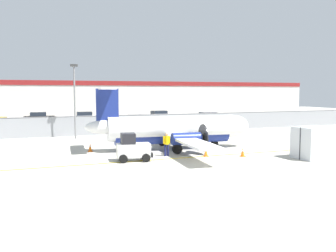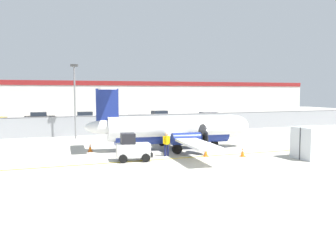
{
  "view_description": "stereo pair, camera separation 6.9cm",
  "coord_description": "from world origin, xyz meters",
  "px_view_note": "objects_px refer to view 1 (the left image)",
  "views": [
    {
      "loc": [
        -11.11,
        -21.68,
        4.64
      ],
      "look_at": [
        0.11,
        6.86,
        1.8
      ],
      "focal_mm": 40.0,
      "sensor_mm": 36.0,
      "label": 1
    },
    {
      "loc": [
        -11.05,
        -21.71,
        4.64
      ],
      "look_at": [
        0.11,
        6.86,
        1.8
      ],
      "focal_mm": 40.0,
      "sensor_mm": 36.0,
      "label": 2
    }
  ],
  "objects_px": {
    "baggage_tug": "(133,148)",
    "parked_car_4": "(158,116)",
    "cargo_container": "(314,143)",
    "traffic_cone_far_left": "(138,146)",
    "parked_car_2": "(85,117)",
    "parked_car_5": "(207,118)",
    "traffic_cone_near_left": "(90,148)",
    "ground_crew_worker": "(167,143)",
    "traffic_cone_far_right": "(243,152)",
    "traffic_cone_near_right": "(206,152)",
    "parked_car_3": "(137,121)",
    "parked_car_1": "(39,118)",
    "apron_light_pole": "(75,95)",
    "commuter_airplane": "(175,129)"
  },
  "relations": [
    {
      "from": "traffic_cone_near_right",
      "to": "parked_car_2",
      "type": "relative_size",
      "value": 0.15
    },
    {
      "from": "commuter_airplane",
      "to": "traffic_cone_far_left",
      "type": "xyz_separation_m",
      "value": [
        -2.83,
        1.0,
        -1.29
      ]
    },
    {
      "from": "baggage_tug",
      "to": "parked_car_3",
      "type": "relative_size",
      "value": 0.57
    },
    {
      "from": "ground_crew_worker",
      "to": "traffic_cone_far_left",
      "type": "bearing_deg",
      "value": -163.64
    },
    {
      "from": "parked_car_1",
      "to": "baggage_tug",
      "type": "bearing_deg",
      "value": -77.59
    },
    {
      "from": "traffic_cone_far_left",
      "to": "parked_car_1",
      "type": "relative_size",
      "value": 0.15
    },
    {
      "from": "cargo_container",
      "to": "parked_car_2",
      "type": "distance_m",
      "value": 36.65
    },
    {
      "from": "parked_car_4",
      "to": "parked_car_2",
      "type": "bearing_deg",
      "value": -14.47
    },
    {
      "from": "commuter_airplane",
      "to": "parked_car_2",
      "type": "xyz_separation_m",
      "value": [
        -2.74,
        27.92,
        -0.71
      ]
    },
    {
      "from": "parked_car_1",
      "to": "parked_car_2",
      "type": "bearing_deg",
      "value": -7.02
    },
    {
      "from": "ground_crew_worker",
      "to": "traffic_cone_far_right",
      "type": "xyz_separation_m",
      "value": [
        5.01,
        -2.15,
        -0.64
      ]
    },
    {
      "from": "parked_car_4",
      "to": "apron_light_pole",
      "type": "distance_m",
      "value": 22.64
    },
    {
      "from": "traffic_cone_near_left",
      "to": "parked_car_1",
      "type": "bearing_deg",
      "value": 95.14
    },
    {
      "from": "baggage_tug",
      "to": "traffic_cone_near_left",
      "type": "height_order",
      "value": "baggage_tug"
    },
    {
      "from": "traffic_cone_near_left",
      "to": "parked_car_1",
      "type": "relative_size",
      "value": 0.15
    },
    {
      "from": "baggage_tug",
      "to": "traffic_cone_far_left",
      "type": "distance_m",
      "value": 5.06
    },
    {
      "from": "parked_car_5",
      "to": "parked_car_2",
      "type": "bearing_deg",
      "value": -28.99
    },
    {
      "from": "traffic_cone_near_left",
      "to": "parked_car_2",
      "type": "distance_m",
      "value": 26.85
    },
    {
      "from": "baggage_tug",
      "to": "parked_car_4",
      "type": "distance_m",
      "value": 32.93
    },
    {
      "from": "traffic_cone_near_left",
      "to": "cargo_container",
      "type": "bearing_deg",
      "value": -31.96
    },
    {
      "from": "traffic_cone_near_left",
      "to": "traffic_cone_far_left",
      "type": "xyz_separation_m",
      "value": [
        3.75,
        -0.35,
        0.0
      ]
    },
    {
      "from": "cargo_container",
      "to": "baggage_tug",
      "type": "bearing_deg",
      "value": 161.29
    },
    {
      "from": "commuter_airplane",
      "to": "traffic_cone_far_right",
      "type": "height_order",
      "value": "commuter_airplane"
    },
    {
      "from": "commuter_airplane",
      "to": "ground_crew_worker",
      "type": "height_order",
      "value": "commuter_airplane"
    },
    {
      "from": "traffic_cone_near_right",
      "to": "parked_car_4",
      "type": "height_order",
      "value": "parked_car_4"
    },
    {
      "from": "parked_car_2",
      "to": "parked_car_5",
      "type": "height_order",
      "value": "same"
    },
    {
      "from": "traffic_cone_far_left",
      "to": "commuter_airplane",
      "type": "bearing_deg",
      "value": -19.44
    },
    {
      "from": "cargo_container",
      "to": "traffic_cone_far_right",
      "type": "relative_size",
      "value": 3.85
    },
    {
      "from": "ground_crew_worker",
      "to": "traffic_cone_far_right",
      "type": "distance_m",
      "value": 5.49
    },
    {
      "from": "cargo_container",
      "to": "traffic_cone_near_left",
      "type": "xyz_separation_m",
      "value": [
        -13.91,
        8.68,
        -0.79
      ]
    },
    {
      "from": "traffic_cone_far_right",
      "to": "parked_car_5",
      "type": "height_order",
      "value": "parked_car_5"
    },
    {
      "from": "parked_car_1",
      "to": "parked_car_5",
      "type": "xyz_separation_m",
      "value": [
        22.39,
        -9.17,
        0.0
      ]
    },
    {
      "from": "parked_car_2",
      "to": "parked_car_5",
      "type": "xyz_separation_m",
      "value": [
        16.04,
        -7.85,
        0.0
      ]
    },
    {
      "from": "traffic_cone_far_left",
      "to": "parked_car_1",
      "type": "distance_m",
      "value": 28.93
    },
    {
      "from": "cargo_container",
      "to": "traffic_cone_far_right",
      "type": "bearing_deg",
      "value": 147.36
    },
    {
      "from": "traffic_cone_near_left",
      "to": "parked_car_3",
      "type": "bearing_deg",
      "value": 62.47
    },
    {
      "from": "cargo_container",
      "to": "traffic_cone_near_right",
      "type": "distance_m",
      "value": 7.45
    },
    {
      "from": "cargo_container",
      "to": "parked_car_5",
      "type": "distance_m",
      "value": 28.03
    },
    {
      "from": "commuter_airplane",
      "to": "parked_car_5",
      "type": "xyz_separation_m",
      "value": [
        13.3,
        20.07,
        -0.71
      ]
    },
    {
      "from": "commuter_airplane",
      "to": "parked_car_1",
      "type": "bearing_deg",
      "value": 113.01
    },
    {
      "from": "traffic_cone_far_left",
      "to": "parked_car_3",
      "type": "xyz_separation_m",
      "value": [
        5.15,
        17.44,
        0.58
      ]
    },
    {
      "from": "ground_crew_worker",
      "to": "parked_car_3",
      "type": "distance_m",
      "value": 21.55
    },
    {
      "from": "traffic_cone_near_left",
      "to": "ground_crew_worker",
      "type": "bearing_deg",
      "value": -40.42
    },
    {
      "from": "baggage_tug",
      "to": "traffic_cone_near_left",
      "type": "relative_size",
      "value": 3.84
    },
    {
      "from": "parked_car_5",
      "to": "traffic_cone_near_right",
      "type": "bearing_deg",
      "value": 59.46
    },
    {
      "from": "traffic_cone_near_right",
      "to": "apron_light_pole",
      "type": "distance_m",
      "value": 16.02
    },
    {
      "from": "parked_car_1",
      "to": "parked_car_2",
      "type": "height_order",
      "value": "same"
    },
    {
      "from": "traffic_cone_near_right",
      "to": "apron_light_pole",
      "type": "height_order",
      "value": "apron_light_pole"
    },
    {
      "from": "cargo_container",
      "to": "traffic_cone_far_left",
      "type": "xyz_separation_m",
      "value": [
        -10.15,
        8.32,
        -0.79
      ]
    },
    {
      "from": "parked_car_5",
      "to": "parked_car_3",
      "type": "bearing_deg",
      "value": 5.53
    }
  ]
}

